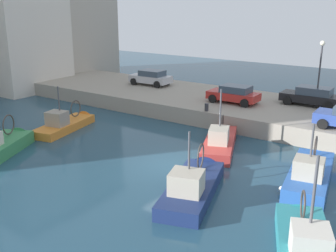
{
  "coord_description": "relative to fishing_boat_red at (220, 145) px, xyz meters",
  "views": [
    {
      "loc": [
        -17.17,
        -11.59,
        8.68
      ],
      "look_at": [
        2.79,
        2.19,
        1.2
      ],
      "focal_mm": 43.31,
      "sensor_mm": 36.0,
      "label": 1
    }
  ],
  "objects": [
    {
      "name": "water_surface",
      "position": [
        -4.12,
        0.81,
        -0.13
      ],
      "size": [
        80.0,
        80.0,
        0.0
      ],
      "primitive_type": "plane",
      "color": "navy",
      "rests_on": "ground"
    },
    {
      "name": "quay_wall",
      "position": [
        7.38,
        0.81,
        0.47
      ],
      "size": [
        9.0,
        56.0,
        1.2
      ],
      "primitive_type": "cube",
      "color": "#9E9384",
      "rests_on": "ground"
    },
    {
      "name": "fishing_boat_red",
      "position": [
        0.0,
        0.0,
        0.0
      ],
      "size": [
        6.56,
        3.9,
        4.58
      ],
      "color": "#BC3833",
      "rests_on": "ground"
    },
    {
      "name": "fishing_boat_teal",
      "position": [
        -8.13,
        -7.61,
        0.02
      ],
      "size": [
        6.08,
        3.82,
        4.93
      ],
      "color": "teal",
      "rests_on": "ground"
    },
    {
      "name": "fishing_boat_green",
      "position": [
        -8.14,
        10.47,
        -0.03
      ],
      "size": [
        5.98,
        4.12,
        5.04
      ],
      "color": "#388951",
      "rests_on": "ground"
    },
    {
      "name": "fishing_boat_blue",
      "position": [
        -1.84,
        -6.04,
        -0.01
      ],
      "size": [
        6.82,
        2.82,
        4.14
      ],
      "color": "#2D60B7",
      "rests_on": "ground"
    },
    {
      "name": "fishing_boat_orange",
      "position": [
        -2.68,
        10.77,
        0.01
      ],
      "size": [
        6.18,
        2.8,
        3.96
      ],
      "color": "orange",
      "rests_on": "ground"
    },
    {
      "name": "fishing_boat_navy",
      "position": [
        -6.19,
        -1.86,
        0.01
      ],
      "size": [
        6.8,
        3.7,
        4.22
      ],
      "color": "navy",
      "rests_on": "ground"
    },
    {
      "name": "parked_car_black",
      "position": [
        9.12,
        -2.85,
        1.79
      ],
      "size": [
        1.97,
        4.38,
        1.42
      ],
      "color": "black",
      "rests_on": "quay_wall"
    },
    {
      "name": "parked_car_silver",
      "position": [
        8.51,
        11.73,
        1.79
      ],
      "size": [
        2.1,
        3.94,
        1.4
      ],
      "color": "#B7B7BC",
      "rests_on": "quay_wall"
    },
    {
      "name": "parked_car_red",
      "position": [
        6.54,
        2.29,
        1.77
      ],
      "size": [
        2.03,
        3.91,
        1.36
      ],
      "color": "red",
      "rests_on": "quay_wall"
    },
    {
      "name": "mooring_bollard_mid",
      "position": [
        3.23,
        2.81,
        1.34
      ],
      "size": [
        0.28,
        0.28,
        0.55
      ],
      "primitive_type": "cylinder",
      "color": "#2D2D33",
      "rests_on": "quay_wall"
    },
    {
      "name": "quay_streetlamp",
      "position": [
        8.88,
        -3.27,
        4.32
      ],
      "size": [
        0.36,
        0.36,
        4.83
      ],
      "color": "#38383D",
      "rests_on": "quay_wall"
    },
    {
      "name": "waterfront_building_west",
      "position": [
        11.06,
        26.55,
        7.65
      ],
      "size": [
        10.55,
        8.89,
        15.52
      ],
      "color": "#B2A899",
      "rests_on": "ground"
    },
    {
      "name": "waterfront_building_east_mid",
      "position": [
        4.3,
        25.19,
        7.22
      ],
      "size": [
        7.86,
        7.69,
        14.66
      ],
      "color": "silver",
      "rests_on": "ground"
    }
  ]
}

